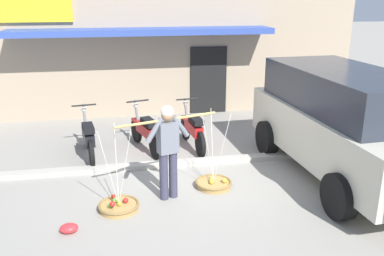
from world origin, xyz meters
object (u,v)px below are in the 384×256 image
at_px(motorcycle_nearest_shop, 88,138).
at_px(motorcycle_second_in_row, 146,132).
at_px(motorcycle_third_in_row, 193,130).
at_px(plastic_litter_bag, 69,228).
at_px(fruit_basket_right_side, 119,206).
at_px(fruit_basket_left_side, 214,183).
at_px(fruit_vendor, 168,146).
at_px(parked_truck, 344,121).

height_order(motorcycle_nearest_shop, motorcycle_second_in_row, same).
xyz_separation_m(motorcycle_third_in_row, plastic_litter_bag, (-2.53, -3.22, -0.38)).
bearing_deg(motorcycle_second_in_row, fruit_basket_right_side, -104.11).
relative_size(motorcycle_second_in_row, motorcycle_third_in_row, 0.98).
relative_size(fruit_basket_left_side, plastic_litter_bag, 5.18).
height_order(fruit_vendor, motorcycle_nearest_shop, fruit_vendor).
relative_size(fruit_basket_left_side, fruit_basket_right_side, 1.00).
bearing_deg(plastic_litter_bag, fruit_vendor, 27.04).
xyz_separation_m(motorcycle_nearest_shop, parked_truck, (4.96, -1.91, 0.68)).
bearing_deg(fruit_basket_right_side, motorcycle_second_in_row, 75.89).
bearing_deg(plastic_litter_bag, motorcycle_third_in_row, 51.85).
height_order(fruit_vendor, fruit_basket_left_side, fruit_vendor).
relative_size(motorcycle_second_in_row, plastic_litter_bag, 6.33).
height_order(fruit_basket_right_side, motorcycle_second_in_row, fruit_basket_right_side).
distance_m(motorcycle_nearest_shop, plastic_litter_bag, 3.13).
height_order(fruit_basket_left_side, motorcycle_second_in_row, fruit_basket_left_side).
relative_size(fruit_basket_right_side, parked_truck, 0.30).
bearing_deg(parked_truck, motorcycle_second_in_row, 150.50).
bearing_deg(motorcycle_nearest_shop, parked_truck, -21.06).
distance_m(fruit_vendor, motorcycle_nearest_shop, 2.75).
height_order(motorcycle_nearest_shop, motorcycle_third_in_row, same).
relative_size(motorcycle_third_in_row, parked_truck, 0.37).
distance_m(motorcycle_nearest_shop, motorcycle_second_in_row, 1.29).
xyz_separation_m(fruit_basket_left_side, motorcycle_second_in_row, (-1.09, 2.16, 0.38)).
height_order(fruit_basket_right_side, motorcycle_nearest_shop, fruit_basket_right_side).
relative_size(motorcycle_nearest_shop, motorcycle_second_in_row, 1.02).
xyz_separation_m(fruit_basket_right_side, plastic_litter_bag, (-0.76, -0.56, -0.01)).
xyz_separation_m(fruit_vendor, parked_truck, (3.48, 0.35, 0.15)).
relative_size(fruit_vendor, fruit_basket_right_side, 1.23).
bearing_deg(motorcycle_third_in_row, motorcycle_second_in_row, 177.49).
bearing_deg(fruit_basket_right_side, parked_truck, 8.18).
distance_m(fruit_basket_right_side, motorcycle_nearest_shop, 2.63).
height_order(parked_truck, plastic_litter_bag, parked_truck).
bearing_deg(fruit_basket_left_side, plastic_litter_bag, -156.23).
bearing_deg(fruit_basket_right_side, motorcycle_nearest_shop, 103.17).
height_order(fruit_basket_right_side, motorcycle_third_in_row, fruit_basket_right_side).
bearing_deg(fruit_basket_left_side, fruit_vendor, -162.73).
bearing_deg(plastic_litter_bag, parked_truck, 13.07).
bearing_deg(parked_truck, motorcycle_third_in_row, 141.80).
distance_m(fruit_basket_left_side, parked_truck, 2.80).
bearing_deg(motorcycle_second_in_row, fruit_vendor, -85.21).
bearing_deg(parked_truck, fruit_basket_left_side, -178.32).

